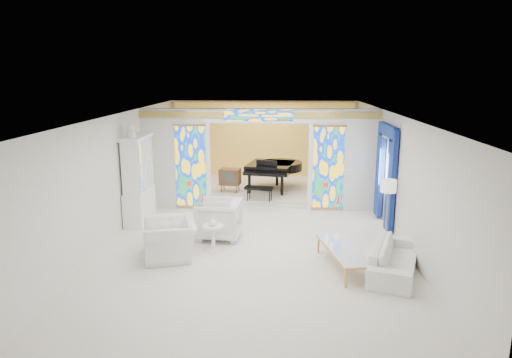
# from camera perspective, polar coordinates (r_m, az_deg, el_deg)

# --- Properties ---
(floor) EXTENTS (12.00, 12.00, 0.00)m
(floor) POSITION_cam_1_polar(r_m,az_deg,el_deg) (11.93, -0.03, -6.45)
(floor) COLOR white
(floor) RESTS_ON ground
(ceiling) EXTENTS (7.00, 12.00, 0.02)m
(ceiling) POSITION_cam_1_polar(r_m,az_deg,el_deg) (11.29, -0.03, 8.06)
(ceiling) COLOR white
(ceiling) RESTS_ON wall_back
(wall_back) EXTENTS (7.00, 0.02, 3.00)m
(wall_back) POSITION_cam_1_polar(r_m,az_deg,el_deg) (17.42, 0.98, 4.83)
(wall_back) COLOR silver
(wall_back) RESTS_ON floor
(wall_front) EXTENTS (7.00, 0.02, 3.00)m
(wall_front) POSITION_cam_1_polar(r_m,az_deg,el_deg) (5.82, -3.12, -12.14)
(wall_front) COLOR silver
(wall_front) RESTS_ON floor
(wall_left) EXTENTS (0.02, 12.00, 3.00)m
(wall_left) POSITION_cam_1_polar(r_m,az_deg,el_deg) (12.21, -16.67, 0.76)
(wall_left) COLOR silver
(wall_left) RESTS_ON floor
(wall_right) EXTENTS (0.02, 12.00, 3.00)m
(wall_right) POSITION_cam_1_polar(r_m,az_deg,el_deg) (11.87, 17.09, 0.39)
(wall_right) COLOR silver
(wall_right) RESTS_ON floor
(partition_wall) EXTENTS (7.00, 0.22, 3.00)m
(partition_wall) POSITION_cam_1_polar(r_m,az_deg,el_deg) (13.45, 0.40, 3.06)
(partition_wall) COLOR silver
(partition_wall) RESTS_ON floor
(stained_glass_left) EXTENTS (0.90, 0.04, 2.40)m
(stained_glass_left) POSITION_cam_1_polar(r_m,az_deg,el_deg) (13.65, -8.17, 1.57)
(stained_glass_left) COLOR gold
(stained_glass_left) RESTS_ON partition_wall
(stained_glass_right) EXTENTS (0.90, 0.04, 2.40)m
(stained_glass_right) POSITION_cam_1_polar(r_m,az_deg,el_deg) (13.47, 9.04, 1.39)
(stained_glass_right) COLOR gold
(stained_glass_right) RESTS_ON partition_wall
(stained_glass_transom) EXTENTS (2.00, 0.04, 0.34)m
(stained_glass_transom) POSITION_cam_1_polar(r_m,az_deg,el_deg) (13.19, 0.39, 7.98)
(stained_glass_transom) COLOR gold
(stained_glass_transom) RESTS_ON partition_wall
(alcove_platform) EXTENTS (6.80, 3.80, 0.18)m
(alcove_platform) POSITION_cam_1_polar(r_m,az_deg,el_deg) (15.83, 0.73, -1.21)
(alcove_platform) COLOR white
(alcove_platform) RESTS_ON floor
(gold_curtain_back) EXTENTS (6.70, 0.10, 2.90)m
(gold_curtain_back) POSITION_cam_1_polar(r_m,az_deg,el_deg) (17.30, 0.97, 4.77)
(gold_curtain_back) COLOR #F7CB56
(gold_curtain_back) RESTS_ON wall_back
(chandelier) EXTENTS (0.48, 0.48, 0.30)m
(chandelier) POSITION_cam_1_polar(r_m,az_deg,el_deg) (15.31, 1.49, 7.65)
(chandelier) COLOR #B98540
(chandelier) RESTS_ON ceiling
(blue_drapes) EXTENTS (0.14, 1.85, 2.65)m
(blue_drapes) POSITION_cam_1_polar(r_m,az_deg,el_deg) (12.50, 15.91, 1.45)
(blue_drapes) COLOR navy
(blue_drapes) RESTS_ON wall_right
(china_cabinet) EXTENTS (0.56, 1.46, 2.72)m
(china_cabinet) POSITION_cam_1_polar(r_m,az_deg,el_deg) (12.74, -14.50, -0.14)
(china_cabinet) COLOR white
(china_cabinet) RESTS_ON floor
(armchair_left) EXTENTS (1.41, 1.52, 0.82)m
(armchair_left) POSITION_cam_1_polar(r_m,az_deg,el_deg) (10.35, -10.71, -7.36)
(armchair_left) COLOR white
(armchair_left) RESTS_ON floor
(armchair_right) EXTENTS (1.12, 1.10, 0.96)m
(armchair_right) POSITION_cam_1_polar(r_m,az_deg,el_deg) (11.31, -4.67, -5.04)
(armchair_right) COLOR white
(armchair_right) RESTS_ON floor
(sofa) EXTENTS (1.48, 2.29, 0.62)m
(sofa) POSITION_cam_1_polar(r_m,az_deg,el_deg) (9.82, 16.90, -9.47)
(sofa) COLOR white
(sofa) RESTS_ON floor
(side_table) EXTENTS (0.56, 0.56, 0.61)m
(side_table) POSITION_cam_1_polar(r_m,az_deg,el_deg) (10.55, -5.39, -6.88)
(side_table) COLOR white
(side_table) RESTS_ON floor
(vase) EXTENTS (0.25, 0.25, 0.20)m
(vase) POSITION_cam_1_polar(r_m,az_deg,el_deg) (10.44, -5.43, -5.27)
(vase) COLOR white
(vase) RESTS_ON side_table
(coffee_table) EXTENTS (0.98, 1.98, 0.42)m
(coffee_table) POSITION_cam_1_polar(r_m,az_deg,el_deg) (9.77, 10.76, -8.76)
(coffee_table) COLOR white
(coffee_table) RESTS_ON floor
(floor_lamp) EXTENTS (0.45, 0.45, 1.52)m
(floor_lamp) POSITION_cam_1_polar(r_m,az_deg,el_deg) (11.32, 16.22, -1.20)
(floor_lamp) COLOR #B98540
(floor_lamp) RESTS_ON floor
(grand_piano) EXTENTS (2.07, 2.82, 1.09)m
(grand_piano) POSITION_cam_1_polar(r_m,az_deg,el_deg) (15.30, 2.38, 1.45)
(grand_piano) COLOR black
(grand_piano) RESTS_ON alcove_platform
(tv_console) EXTENTS (0.72, 0.54, 0.77)m
(tv_console) POSITION_cam_1_polar(r_m,az_deg,el_deg) (15.01, -3.27, 0.29)
(tv_console) COLOR brown
(tv_console) RESTS_ON alcove_platform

